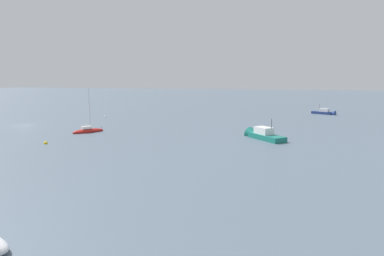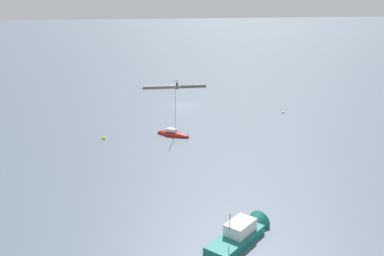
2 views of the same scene
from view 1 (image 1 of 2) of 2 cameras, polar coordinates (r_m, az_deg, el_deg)
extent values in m
plane|color=slate|center=(72.94, -27.93, 0.48)|extent=(500.00, 500.00, 0.00)
ellipsoid|color=red|center=(58.46, -18.31, -0.57)|extent=(5.36, 4.47, 0.94)
cube|color=silver|center=(58.26, -18.60, 0.07)|extent=(1.79, 1.66, 0.43)
cylinder|color=silver|center=(58.11, -18.10, 3.44)|extent=(0.09, 0.09, 7.19)
cylinder|color=silver|center=(58.12, -18.85, 0.53)|extent=(1.60, 1.17, 0.07)
sphere|color=black|center=(59.25, -16.04, 0.16)|extent=(0.13, 0.13, 0.13)
cube|color=#197266|center=(50.17, 13.40, -1.76)|extent=(6.26, 6.12, 1.07)
cone|color=#197266|center=(52.60, 11.14, -1.21)|extent=(3.18, 3.18, 2.26)
cube|color=white|center=(50.57, 12.88, -0.44)|extent=(3.27, 3.24, 1.07)
cube|color=#283847|center=(51.14, 12.33, -0.25)|extent=(1.26, 1.31, 0.75)
cylinder|color=black|center=(49.08, 14.22, 0.75)|extent=(0.06, 0.06, 1.50)
cube|color=navy|center=(92.20, 22.48, 2.50)|extent=(4.06, 5.46, 0.86)
cone|color=navy|center=(91.30, 23.98, 2.35)|extent=(2.45, 2.44, 1.82)
cube|color=silver|center=(91.90, 22.87, 3.00)|extent=(2.33, 2.68, 0.86)
cube|color=#283847|center=(91.67, 23.23, 2.99)|extent=(1.26, 0.72, 0.60)
cylinder|color=black|center=(92.32, 22.10, 3.71)|extent=(0.05, 0.05, 1.21)
sphere|color=white|center=(81.02, -15.41, 1.99)|extent=(0.53, 0.53, 0.53)
sphere|color=yellow|center=(50.36, -25.01, -2.51)|extent=(0.56, 0.56, 0.56)
camera|label=2|loc=(52.11, 55.82, 18.74)|focal=41.44mm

